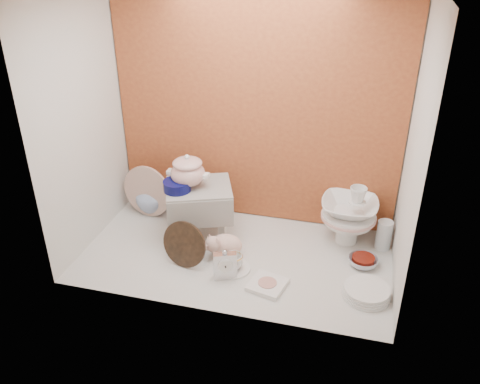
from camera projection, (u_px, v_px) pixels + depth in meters
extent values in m
plane|color=silver|center=(236.00, 255.00, 2.99)|extent=(1.80, 1.80, 0.00)
cube|color=#AE582B|center=(257.00, 108.00, 3.06)|extent=(1.80, 0.06, 1.50)
cube|color=silver|center=(81.00, 123.00, 2.84)|extent=(0.06, 1.00, 1.50)
cube|color=silver|center=(415.00, 156.00, 2.44)|extent=(0.06, 1.00, 1.50)
cylinder|color=#090B47|center=(177.00, 186.00, 3.00)|extent=(0.22, 0.22, 0.06)
imported|color=white|center=(153.00, 194.00, 3.40)|extent=(0.31, 0.31, 0.25)
cube|color=silver|center=(225.00, 265.00, 2.76)|extent=(0.13, 0.09, 0.18)
ellipsoid|color=beige|center=(227.00, 244.00, 2.97)|extent=(0.28, 0.23, 0.14)
cylinder|color=white|center=(234.00, 269.00, 2.87)|extent=(0.24, 0.24, 0.01)
imported|color=white|center=(233.00, 261.00, 2.84)|extent=(0.13, 0.13, 0.09)
cube|color=white|center=(267.00, 285.00, 2.73)|extent=(0.22, 0.22, 0.03)
cylinder|color=white|center=(367.00, 292.00, 2.65)|extent=(0.26, 0.26, 0.06)
imported|color=silver|center=(363.00, 262.00, 2.89)|extent=(0.20, 0.20, 0.05)
cylinder|color=silver|center=(384.00, 235.00, 3.02)|extent=(0.12, 0.12, 0.18)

